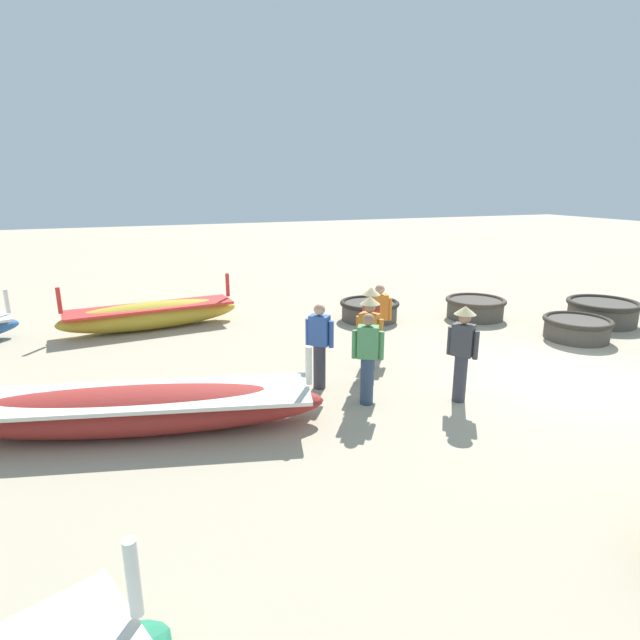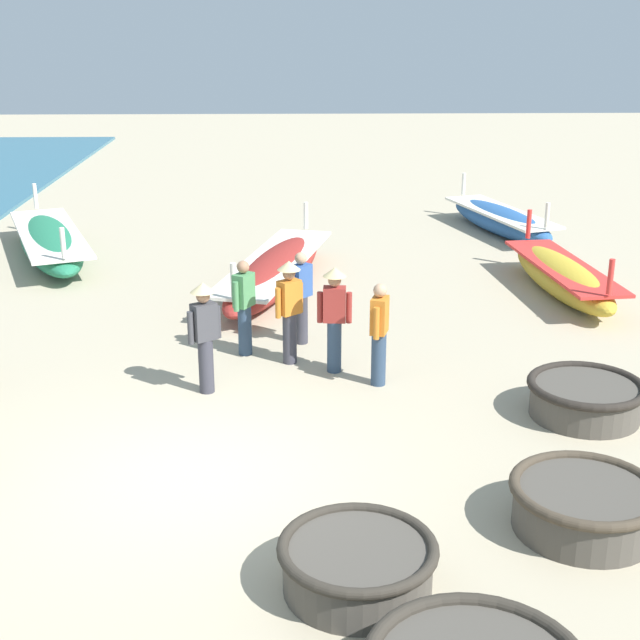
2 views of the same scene
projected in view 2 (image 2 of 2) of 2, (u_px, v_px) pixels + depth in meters
ground_plane at (192, 475)px, 10.72m from camera, size 80.00×80.00×0.00m
coracle_center at (585, 397)px, 12.18m from camera, size 1.61×1.61×0.52m
coracle_nearest at (584, 505)px, 9.50m from camera, size 1.62×1.62×0.55m
coracle_front_right at (357, 564)px, 8.51m from camera, size 1.55×1.55×0.52m
long_boat_ochre_hull at (500, 220)px, 22.32m from camera, size 2.31×4.57×1.17m
long_boat_green_hull at (275, 271)px, 17.85m from camera, size 2.50×5.80×1.22m
long_boat_red_hull at (50, 242)px, 20.05m from camera, size 3.17×5.65×1.25m
long_boat_white_hull at (562, 277)px, 17.43m from camera, size 1.42×4.49×1.26m
fisherman_with_hat at (244, 305)px, 14.22m from camera, size 0.36×0.47×1.57m
fisherman_by_coracle at (205, 330)px, 12.74m from camera, size 0.45×0.37×1.67m
fisherman_crouching at (301, 295)px, 14.71m from camera, size 0.39×0.41×1.57m
fisherman_hauling at (379, 332)px, 13.04m from camera, size 0.31×0.51×1.57m
fisherman_standing_right at (334, 313)px, 13.49m from camera, size 0.53×0.36×1.67m
fisherman_standing_left at (289, 305)px, 13.83m from camera, size 0.43×0.39×1.67m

